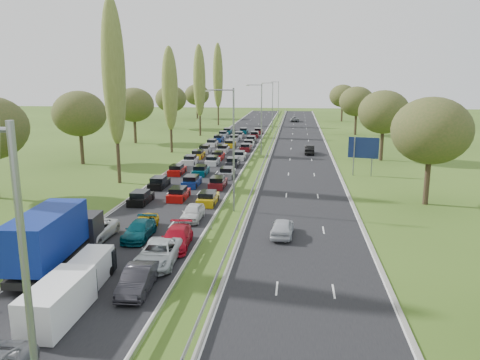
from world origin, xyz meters
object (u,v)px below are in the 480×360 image
(white_van_rear, at_px, (91,269))
(direction_sign, at_px, (363,149))
(blue_lorry, at_px, (55,238))
(white_van_front, at_px, (60,299))
(near_car_2, at_px, (93,231))

(white_van_rear, relative_size, direction_sign, 0.89)
(blue_lorry, distance_m, white_van_rear, 4.26)
(white_van_front, height_order, white_van_rear, white_van_front)
(near_car_2, bearing_deg, direction_sign, 50.48)
(blue_lorry, bearing_deg, direction_sign, 49.82)
(near_car_2, height_order, direction_sign, direction_sign)
(white_van_rear, bearing_deg, near_car_2, 110.00)
(blue_lorry, distance_m, direction_sign, 42.93)
(near_car_2, relative_size, direction_sign, 1.08)
(near_car_2, distance_m, direction_sign, 38.56)
(near_car_2, distance_m, white_van_front, 12.66)
(blue_lorry, bearing_deg, near_car_2, 83.71)
(near_car_2, relative_size, white_van_rear, 1.21)
(near_car_2, relative_size, white_van_front, 1.04)
(blue_lorry, distance_m, white_van_front, 7.71)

